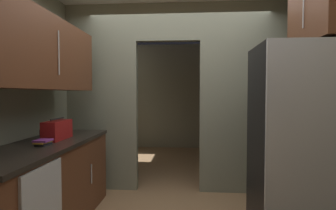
% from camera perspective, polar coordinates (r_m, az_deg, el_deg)
% --- Properties ---
extents(kitchen_partition, '(3.23, 0.12, 2.65)m').
position_cam_1_polar(kitchen_partition, '(3.86, 2.83, 2.57)').
color(kitchen_partition, gray).
rests_on(kitchen_partition, ground).
extents(adjoining_room_shell, '(3.23, 3.20, 2.65)m').
position_cam_1_polar(adjoining_room_shell, '(5.97, 2.94, 1.76)').
color(adjoining_room_shell, gray).
rests_on(adjoining_room_shell, ground).
extents(refrigerator, '(0.83, 0.75, 1.84)m').
position_cam_1_polar(refrigerator, '(2.90, 25.89, -7.09)').
color(refrigerator, black).
rests_on(refrigerator, ground).
extents(lower_cabinet_run, '(0.66, 2.06, 0.90)m').
position_cam_1_polar(lower_cabinet_run, '(3.05, -24.73, -15.69)').
color(lower_cabinet_run, brown).
rests_on(lower_cabinet_run, ground).
extents(upper_cabinet_counterside, '(0.36, 1.86, 0.71)m').
position_cam_1_polar(upper_cabinet_counterside, '(2.93, -25.18, 9.87)').
color(upper_cabinet_counterside, brown).
extents(upper_cabinet_fridgeside, '(0.36, 0.91, 0.76)m').
position_cam_1_polar(upper_cabinet_fridgeside, '(3.17, 29.75, 17.92)').
color(upper_cabinet_fridgeside, brown).
extents(boombox, '(0.17, 0.41, 0.23)m').
position_cam_1_polar(boombox, '(3.14, -22.26, -4.88)').
color(boombox, maroon).
rests_on(boombox, lower_cabinet_run).
extents(book_stack, '(0.13, 0.17, 0.06)m').
position_cam_1_polar(book_stack, '(2.83, -24.76, -7.13)').
color(book_stack, black).
rests_on(book_stack, lower_cabinet_run).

